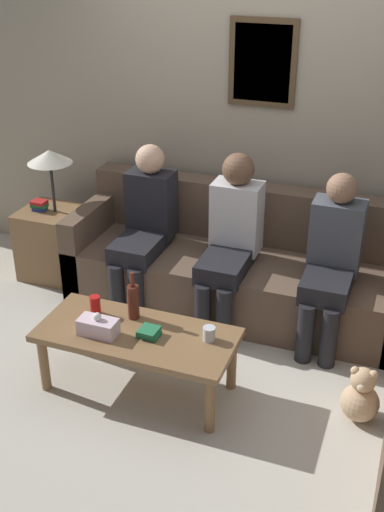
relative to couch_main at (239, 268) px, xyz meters
The scene contains 14 objects.
ground_plane 0.58m from the couch_main, 90.00° to the right, with size 16.00×16.00×0.00m, color beige.
wall_back 1.10m from the couch_main, 90.00° to the left, with size 9.00×0.08×2.60m.
couch_main is the anchor object (origin of this frame).
coffee_table 1.21m from the couch_main, 103.40° to the right, with size 1.18×0.53×0.41m.
side_table_with_lamp 1.53m from the couch_main, behind, with size 0.45×0.45×1.06m.
wine_bottle 1.12m from the couch_main, 109.24° to the right, with size 0.07×0.07×0.31m.
drinking_glass 1.12m from the couch_main, 82.45° to the right, with size 0.07×0.07×0.09m.
book_stack 1.21m from the couch_main, 99.29° to the right, with size 0.13×0.12×0.05m.
soda_can 1.25m from the couch_main, 119.06° to the right, with size 0.07×0.07×0.12m.
tissue_box 1.37m from the couch_main, 110.71° to the right, with size 0.23×0.12×0.15m.
person_left 0.77m from the couch_main, 168.32° to the right, with size 0.34×0.64×1.16m.
person_middle 0.38m from the couch_main, 95.26° to the right, with size 0.34×0.65×1.19m.
person_right 0.79m from the couch_main, 17.01° to the right, with size 0.34×0.62×1.15m.
teddy_bear 1.43m from the couch_main, 43.84° to the right, with size 0.22×0.22×0.35m.
Camera 1 is at (1.13, -3.51, 2.55)m, focal length 45.00 mm.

